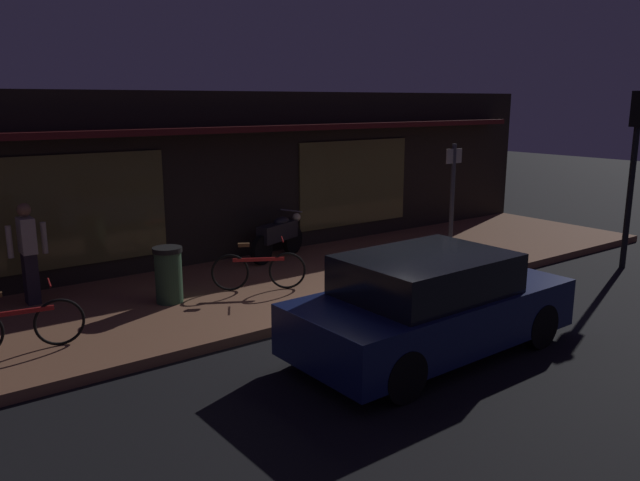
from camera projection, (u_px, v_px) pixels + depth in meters
ground_plane at (402, 332)px, 9.45m from camera, size 60.00×60.00×0.00m
sidewalk_slab at (290, 282)px, 11.78m from camera, size 18.00×4.00×0.15m
storefront_building at (205, 174)px, 14.05m from camera, size 18.00×3.30×3.60m
motorcycle at (278, 235)px, 13.13m from camera, size 1.63×0.82×0.97m
bicycle_parked at (259, 270)px, 10.97m from camera, size 1.47×0.85×0.91m
bicycle_extra at (18, 326)px, 8.24m from camera, size 1.65×0.43×0.91m
person_photographer at (28, 251)px, 10.12m from camera, size 0.61×0.38×1.67m
sign_post at (452, 194)px, 13.00m from camera, size 0.44×0.09×2.40m
trash_bin at (169, 274)px, 10.27m from camera, size 0.48×0.48×0.93m
traffic_light_pole at (635, 148)px, 12.53m from camera, size 0.24×0.33×3.60m
parked_car_near at (430, 305)px, 8.50m from camera, size 4.13×1.83×1.42m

